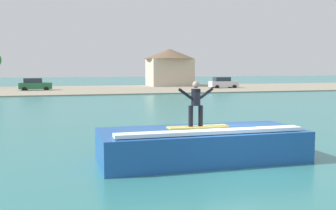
# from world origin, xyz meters

# --- Properties ---
(ground_plane) EXTENTS (260.00, 260.00, 0.00)m
(ground_plane) POSITION_xyz_m (0.00, 0.00, 0.00)
(ground_plane) COLOR #307776
(wave_crest) EXTENTS (7.31, 3.02, 1.26)m
(wave_crest) POSITION_xyz_m (-0.75, 1.08, 0.59)
(wave_crest) COLOR #1F529E
(wave_crest) RESTS_ON ground_plane
(surfboard) EXTENTS (2.16, 0.46, 0.06)m
(surfboard) POSITION_xyz_m (-1.03, 0.69, 1.29)
(surfboard) COLOR #EAD159
(surfboard) RESTS_ON wave_crest
(surfer) EXTENTS (1.27, 0.32, 1.57)m
(surfer) POSITION_xyz_m (-1.13, 0.69, 2.19)
(surfer) COLOR black
(surfer) RESTS_ON surfboard
(shoreline_bank) EXTENTS (120.00, 22.97, 0.15)m
(shoreline_bank) POSITION_xyz_m (0.00, 47.10, 0.07)
(shoreline_bank) COLOR gray
(shoreline_bank) RESTS_ON ground_plane
(car_near_shore) EXTENTS (4.48, 2.07, 1.86)m
(car_near_shore) POSITION_xyz_m (-9.06, 46.54, 0.95)
(car_near_shore) COLOR #23663D
(car_near_shore) RESTS_ON ground_plane
(car_far_shore) EXTENTS (4.52, 2.04, 1.86)m
(car_far_shore) POSITION_xyz_m (19.25, 45.27, 0.95)
(car_far_shore) COLOR silver
(car_far_shore) RESTS_ON ground_plane
(house_gabled_white) EXTENTS (9.05, 9.05, 6.65)m
(house_gabled_white) POSITION_xyz_m (13.07, 54.74, 3.73)
(house_gabled_white) COLOR beige
(house_gabled_white) RESTS_ON ground_plane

